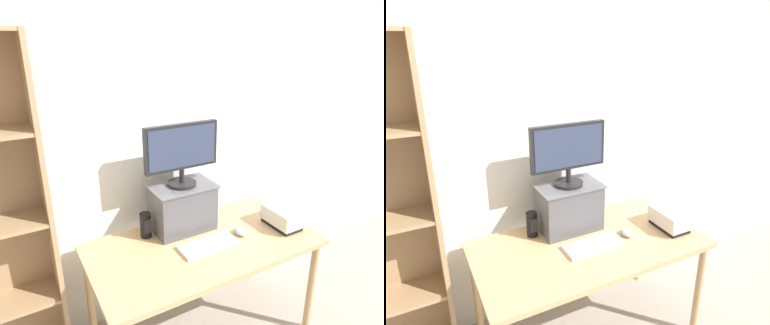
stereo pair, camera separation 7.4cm
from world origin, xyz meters
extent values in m
cube|color=silver|center=(0.00, 0.50, 1.30)|extent=(7.00, 0.08, 2.60)
cube|color=tan|center=(0.00, 0.00, 0.73)|extent=(1.44, 0.76, 0.04)
cylinder|color=tan|center=(0.67, -0.33, 0.36)|extent=(0.05, 0.05, 0.71)
cylinder|color=tan|center=(-0.67, 0.33, 0.36)|extent=(0.05, 0.05, 0.71)
cylinder|color=tan|center=(0.67, 0.33, 0.36)|extent=(0.05, 0.05, 0.71)
cube|color=tan|center=(-0.84, 0.32, 1.01)|extent=(0.03, 0.28, 2.02)
cube|color=#515156|center=(-0.03, 0.22, 0.91)|extent=(0.40, 0.27, 0.32)
cube|color=slate|center=(-0.03, 0.22, 1.06)|extent=(0.42, 0.28, 0.01)
cylinder|color=black|center=(-0.03, 0.22, 1.08)|extent=(0.19, 0.19, 0.02)
cylinder|color=black|center=(-0.03, 0.22, 1.14)|extent=(0.03, 0.03, 0.09)
cube|color=black|center=(-0.03, 0.22, 1.33)|extent=(0.50, 0.04, 0.29)
cube|color=#2D3851|center=(-0.03, 0.20, 1.33)|extent=(0.46, 0.00, 0.26)
cube|color=silver|center=(0.00, -0.06, 0.76)|extent=(0.37, 0.16, 0.02)
cube|color=white|center=(0.00, -0.06, 0.77)|extent=(0.35, 0.14, 0.00)
ellipsoid|color=#99999E|center=(0.26, -0.04, 0.77)|extent=(0.06, 0.10, 0.04)
cube|color=black|center=(0.58, -0.09, 0.76)|extent=(0.15, 0.25, 0.03)
cube|color=silver|center=(0.58, -0.09, 0.80)|extent=(0.18, 0.26, 0.04)
cube|color=silver|center=(0.59, -0.10, 0.85)|extent=(0.20, 0.26, 0.07)
cylinder|color=black|center=(-0.29, 0.24, 0.83)|extent=(0.07, 0.07, 0.17)
cube|color=#2D2D30|center=(-0.29, 0.20, 0.84)|extent=(0.04, 0.00, 0.09)
camera|label=1|loc=(-0.99, -1.59, 1.96)|focal=32.00mm
camera|label=2|loc=(-0.92, -1.63, 1.96)|focal=32.00mm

